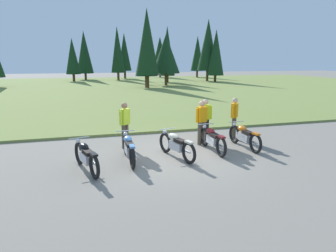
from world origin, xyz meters
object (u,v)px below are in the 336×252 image
at_px(motorcycle_orange, 244,136).
at_px(rider_in_hivis_vest, 125,122).
at_px(motorcycle_maroon, 212,139).
at_px(rider_with_back_turned, 202,120).
at_px(rider_near_row_end, 205,117).
at_px(rider_checking_bike, 234,116).
at_px(motorcycle_black, 86,156).
at_px(motorcycle_sky_blue, 129,148).
at_px(motorcycle_cream, 176,145).

bearing_deg(motorcycle_orange, rider_in_hivis_vest, 164.08).
height_order(motorcycle_maroon, rider_with_back_turned, rider_with_back_turned).
relative_size(rider_in_hivis_vest, rider_with_back_turned, 1.00).
bearing_deg(rider_near_row_end, rider_checking_bike, 2.91).
relative_size(motorcycle_black, motorcycle_maroon, 0.97).
relative_size(rider_near_row_end, rider_with_back_turned, 1.00).
distance_m(motorcycle_maroon, rider_with_back_turned, 1.05).
xyz_separation_m(motorcycle_sky_blue, rider_with_back_turned, (2.95, 1.21, 0.51)).
distance_m(motorcycle_black, motorcycle_sky_blue, 1.42).
bearing_deg(motorcycle_sky_blue, motorcycle_orange, 4.71).
relative_size(rider_with_back_turned, rider_checking_bike, 1.00).
relative_size(motorcycle_sky_blue, motorcycle_maroon, 1.00).
bearing_deg(motorcycle_sky_blue, motorcycle_black, -158.43).
bearing_deg(motorcycle_cream, motorcycle_maroon, 13.95).
bearing_deg(motorcycle_maroon, motorcycle_orange, 2.73).
relative_size(motorcycle_maroon, rider_in_hivis_vest, 1.26).
bearing_deg(motorcycle_cream, rider_with_back_turned, 42.37).
height_order(motorcycle_sky_blue, rider_near_row_end, rider_near_row_end).
height_order(rider_near_row_end, rider_checking_bike, same).
bearing_deg(rider_checking_bike, motorcycle_sky_blue, -159.55).
bearing_deg(rider_in_hivis_vest, motorcycle_sky_blue, -94.11).
bearing_deg(rider_near_row_end, rider_in_hivis_vest, -178.23).
distance_m(motorcycle_black, motorcycle_maroon, 4.38).
bearing_deg(motorcycle_sky_blue, motorcycle_maroon, 5.56).
relative_size(motorcycle_black, rider_in_hivis_vest, 1.22).
bearing_deg(rider_with_back_turned, motorcycle_orange, -32.59).
height_order(rider_with_back_turned, rider_checking_bike, same).
relative_size(motorcycle_black, rider_checking_bike, 1.22).
xyz_separation_m(motorcycle_black, rider_near_row_end, (4.59, 2.16, 0.51)).
relative_size(rider_near_row_end, rider_checking_bike, 1.00).
bearing_deg(motorcycle_cream, motorcycle_sky_blue, 177.55).
bearing_deg(motorcycle_black, motorcycle_sky_blue, 21.57).
height_order(motorcycle_black, motorcycle_orange, same).
height_order(motorcycle_sky_blue, motorcycle_cream, same).
bearing_deg(motorcycle_orange, rider_with_back_turned, 147.41).
bearing_deg(rider_near_row_end, motorcycle_orange, -52.00).
relative_size(motorcycle_cream, rider_checking_bike, 1.23).
distance_m(motorcycle_orange, rider_with_back_turned, 1.67).
distance_m(motorcycle_sky_blue, rider_in_hivis_vest, 1.63).
height_order(motorcycle_cream, motorcycle_orange, same).
height_order(motorcycle_sky_blue, motorcycle_orange, same).
bearing_deg(rider_in_hivis_vest, rider_near_row_end, 1.77).
distance_m(motorcycle_maroon, rider_checking_bike, 2.19).
bearing_deg(motorcycle_orange, rider_checking_bike, 77.63).
height_order(rider_in_hivis_vest, rider_with_back_turned, same).
bearing_deg(rider_with_back_turned, motorcycle_cream, -137.63).
height_order(motorcycle_maroon, rider_near_row_end, rider_near_row_end).
xyz_separation_m(motorcycle_cream, motorcycle_maroon, (1.44, 0.36, 0.00)).
bearing_deg(motorcycle_cream, motorcycle_black, -171.00).
xyz_separation_m(motorcycle_sky_blue, rider_checking_bike, (4.58, 1.71, 0.51)).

